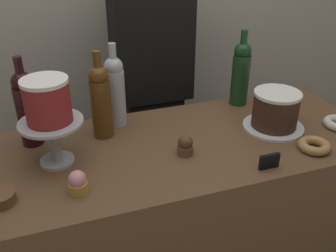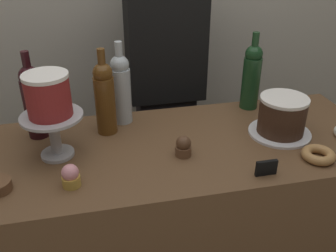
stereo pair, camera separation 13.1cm
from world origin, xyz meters
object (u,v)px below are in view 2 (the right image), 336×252
(cake_stand_pedestal, at_px, (54,129))
(price_sign_chalkboard, at_px, (266,168))
(cupcake_strawberry, at_px, (71,176))
(white_layer_cake, at_px, (48,95))
(wine_bottle_amber, at_px, (105,97))
(wine_bottle_dark_red, at_px, (33,100))
(barista_figure, at_px, (165,96))
(donut_maple, at_px, (318,155))
(chocolate_round_cake, at_px, (282,115))
(wine_bottle_clear, at_px, (121,88))
(cupcake_chocolate, at_px, (183,146))
(wine_bottle_green, at_px, (251,76))

(cake_stand_pedestal, xyz_separation_m, price_sign_chalkboard, (0.65, -0.26, -0.08))
(cupcake_strawberry, bearing_deg, white_layer_cake, 104.74)
(wine_bottle_amber, height_order, wine_bottle_dark_red, same)
(cupcake_strawberry, relative_size, price_sign_chalkboard, 1.06)
(cake_stand_pedestal, bearing_deg, barista_figure, 48.02)
(white_layer_cake, distance_m, donut_maple, 0.91)
(chocolate_round_cake, relative_size, cupcake_strawberry, 2.37)
(white_layer_cake, relative_size, wine_bottle_clear, 0.44)
(chocolate_round_cake, bearing_deg, cupcake_chocolate, -170.58)
(white_layer_cake, height_order, wine_bottle_amber, wine_bottle_amber)
(donut_maple, height_order, price_sign_chalkboard, price_sign_chalkboard)
(price_sign_chalkboard, bearing_deg, wine_bottle_clear, 131.03)
(chocolate_round_cake, bearing_deg, cupcake_strawberry, -168.43)
(wine_bottle_green, xyz_separation_m, wine_bottle_dark_red, (-0.86, -0.06, 0.00))
(wine_bottle_clear, bearing_deg, cupcake_strawberry, -117.24)
(wine_bottle_green, relative_size, wine_bottle_dark_red, 1.00)
(wine_bottle_clear, relative_size, donut_maple, 2.91)
(wine_bottle_clear, height_order, wine_bottle_dark_red, same)
(donut_maple, bearing_deg, wine_bottle_green, 99.28)
(wine_bottle_clear, height_order, price_sign_chalkboard, wine_bottle_clear)
(barista_figure, bearing_deg, wine_bottle_green, -48.04)
(wine_bottle_green, bearing_deg, wine_bottle_clear, -178.51)
(cake_stand_pedestal, relative_size, wine_bottle_green, 0.63)
(wine_bottle_green, height_order, donut_maple, wine_bottle_green)
(wine_bottle_green, xyz_separation_m, cupcake_strawberry, (-0.74, -0.40, -0.11))
(price_sign_chalkboard, bearing_deg, wine_bottle_amber, 140.35)
(wine_bottle_clear, relative_size, price_sign_chalkboard, 4.65)
(wine_bottle_amber, bearing_deg, white_layer_cake, -143.83)
(cupcake_chocolate, bearing_deg, donut_maple, -15.25)
(price_sign_chalkboard, relative_size, barista_figure, 0.04)
(wine_bottle_amber, height_order, cupcake_chocolate, wine_bottle_amber)
(wine_bottle_amber, distance_m, cupcake_chocolate, 0.35)
(cupcake_chocolate, bearing_deg, wine_bottle_green, 39.96)
(chocolate_round_cake, distance_m, wine_bottle_clear, 0.62)
(wine_bottle_green, bearing_deg, cupcake_chocolate, -140.04)
(wine_bottle_clear, bearing_deg, chocolate_round_cake, -22.12)
(wine_bottle_dark_red, xyz_separation_m, cupcake_chocolate, (0.49, -0.25, -0.11))
(cake_stand_pedestal, xyz_separation_m, wine_bottle_clear, (0.25, 0.20, 0.04))
(donut_maple, height_order, barista_figure, barista_figure)
(wine_bottle_dark_red, relative_size, donut_maple, 2.91)
(white_layer_cake, distance_m, wine_bottle_clear, 0.33)
(wine_bottle_dark_red, xyz_separation_m, price_sign_chalkboard, (0.72, -0.41, -0.12))
(cake_stand_pedestal, xyz_separation_m, cupcake_chocolate, (0.42, -0.09, -0.07))
(white_layer_cake, distance_m, chocolate_round_cake, 0.83)
(cake_stand_pedestal, bearing_deg, wine_bottle_dark_red, 114.58)
(cake_stand_pedestal, relative_size, barista_figure, 0.13)
(wine_bottle_green, height_order, price_sign_chalkboard, wine_bottle_green)
(chocolate_round_cake, height_order, barista_figure, barista_figure)
(wine_bottle_amber, relative_size, cupcake_chocolate, 4.38)
(cake_stand_pedestal, bearing_deg, wine_bottle_amber, 36.17)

